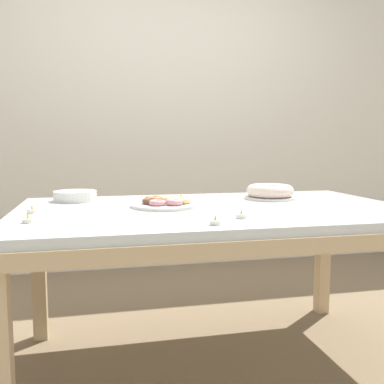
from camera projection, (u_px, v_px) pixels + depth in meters
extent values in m
plane|color=#7A664C|center=(213.00, 365.00, 2.00)|extent=(12.00, 12.00, 0.00)
cube|color=silver|center=(158.00, 111.00, 3.53)|extent=(8.00, 0.10, 2.60)
cube|color=silver|center=(214.00, 211.00, 1.92)|extent=(1.73, 1.03, 0.04)
cube|color=#D1B284|center=(253.00, 247.00, 1.45)|extent=(1.76, 0.08, 0.06)
cube|color=#D1B284|center=(190.00, 206.00, 2.40)|extent=(1.76, 0.08, 0.06)
cube|color=#D1B284|center=(15.00, 230.00, 1.74)|extent=(0.08, 1.06, 0.06)
cube|color=#D1B284|center=(378.00, 215.00, 2.11)|extent=(0.08, 1.06, 0.06)
cube|color=#D1B284|center=(1.00, 365.00, 1.33)|extent=(0.07, 0.07, 0.69)
cube|color=#D1B284|center=(39.00, 275.00, 2.24)|extent=(0.07, 0.07, 0.69)
cube|color=#D1B284|center=(323.00, 257.00, 2.60)|extent=(0.07, 0.07, 0.69)
cylinder|color=silver|center=(270.00, 198.00, 2.20)|extent=(0.26, 0.26, 0.01)
torus|color=beige|center=(270.00, 191.00, 2.20)|extent=(0.24, 0.24, 0.06)
cylinder|color=silver|center=(165.00, 205.00, 1.93)|extent=(0.31, 0.31, 0.01)
torus|color=#EAD184|center=(182.00, 200.00, 1.93)|extent=(0.08, 0.08, 0.03)
torus|color=#EAD184|center=(170.00, 199.00, 1.99)|extent=(0.07, 0.07, 0.02)
torus|color=#B27042|center=(154.00, 199.00, 1.97)|extent=(0.08, 0.08, 0.03)
torus|color=brown|center=(150.00, 201.00, 1.92)|extent=(0.07, 0.07, 0.02)
torus|color=pink|center=(157.00, 203.00, 1.87)|extent=(0.08, 0.08, 0.02)
torus|color=pink|center=(174.00, 202.00, 1.88)|extent=(0.08, 0.08, 0.03)
cylinder|color=silver|center=(75.00, 200.00, 2.12)|extent=(0.21, 0.21, 0.01)
cylinder|color=silver|center=(75.00, 198.00, 2.12)|extent=(0.21, 0.21, 0.01)
cylinder|color=silver|center=(75.00, 196.00, 2.12)|extent=(0.21, 0.21, 0.01)
cylinder|color=silver|center=(75.00, 194.00, 2.12)|extent=(0.21, 0.21, 0.01)
cylinder|color=silver|center=(75.00, 192.00, 2.12)|extent=(0.21, 0.21, 0.01)
cylinder|color=silver|center=(181.00, 198.00, 2.16)|extent=(0.04, 0.04, 0.02)
cylinder|color=white|center=(181.00, 197.00, 2.16)|extent=(0.03, 0.03, 0.00)
cone|color=#F9B74C|center=(181.00, 195.00, 2.16)|extent=(0.01, 0.01, 0.02)
cylinder|color=silver|center=(215.00, 223.00, 1.49)|extent=(0.04, 0.04, 0.02)
cylinder|color=white|center=(215.00, 221.00, 1.49)|extent=(0.03, 0.03, 0.00)
cone|color=#F9B74C|center=(215.00, 217.00, 1.49)|extent=(0.01, 0.01, 0.02)
cylinder|color=silver|center=(32.00, 211.00, 1.74)|extent=(0.04, 0.04, 0.02)
cylinder|color=white|center=(32.00, 210.00, 1.74)|extent=(0.03, 0.03, 0.00)
cone|color=#F9B74C|center=(32.00, 207.00, 1.74)|extent=(0.01, 0.01, 0.02)
cylinder|color=silver|center=(241.00, 216.00, 1.62)|extent=(0.04, 0.04, 0.02)
cylinder|color=white|center=(241.00, 215.00, 1.62)|extent=(0.03, 0.03, 0.00)
cone|color=#F9B74C|center=(241.00, 211.00, 1.62)|extent=(0.01, 0.01, 0.02)
cylinder|color=silver|center=(28.00, 221.00, 1.53)|extent=(0.04, 0.04, 0.02)
cylinder|color=white|center=(28.00, 219.00, 1.53)|extent=(0.03, 0.03, 0.00)
cone|color=#F9B74C|center=(28.00, 215.00, 1.52)|extent=(0.01, 0.01, 0.02)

